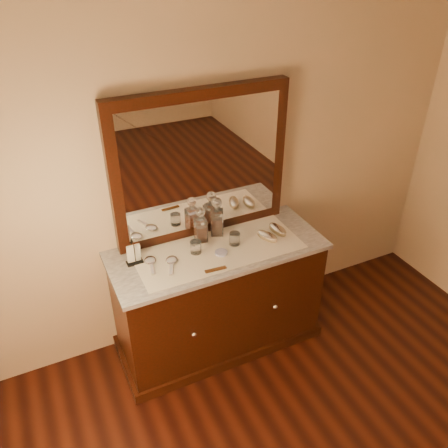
{
  "coord_description": "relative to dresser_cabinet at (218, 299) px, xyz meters",
  "views": [
    {
      "loc": [
        -1.02,
        -0.3,
        2.62
      ],
      "look_at": [
        0.0,
        1.85,
        1.1
      ],
      "focal_mm": 36.82,
      "sensor_mm": 36.0,
      "label": 1
    }
  ],
  "objects": [
    {
      "name": "dresser_cabinet",
      "position": [
        0.0,
        0.0,
        0.0
      ],
      "size": [
        1.4,
        0.55,
        0.82
      ],
      "primitive_type": "cube",
      "color": "black",
      "rests_on": "floor"
    },
    {
      "name": "dresser_plinth",
      "position": [
        0.0,
        0.0,
        -0.37
      ],
      "size": [
        1.46,
        0.59,
        0.08
      ],
      "primitive_type": "cube",
      "color": "black",
      "rests_on": "floor"
    },
    {
      "name": "knob_left",
      "position": [
        -0.3,
        -0.28,
        0.04
      ],
      "size": [
        0.04,
        0.04,
        0.04
      ],
      "primitive_type": "sphere",
      "color": "silver",
      "rests_on": "dresser_cabinet"
    },
    {
      "name": "knob_right",
      "position": [
        0.3,
        -0.28,
        0.04
      ],
      "size": [
        0.04,
        0.04,
        0.04
      ],
      "primitive_type": "sphere",
      "color": "silver",
      "rests_on": "dresser_cabinet"
    },
    {
      "name": "marble_top",
      "position": [
        0.0,
        0.0,
        0.42
      ],
      "size": [
        1.44,
        0.59,
        0.03
      ],
      "primitive_type": "cube",
      "color": "silver",
      "rests_on": "dresser_cabinet"
    },
    {
      "name": "mirror_frame",
      "position": [
        0.0,
        0.25,
        0.94
      ],
      "size": [
        1.2,
        0.08,
        1.0
      ],
      "primitive_type": "cube",
      "color": "black",
      "rests_on": "marble_top"
    },
    {
      "name": "mirror_glass",
      "position": [
        0.0,
        0.21,
        0.94
      ],
      "size": [
        1.06,
        0.01,
        0.86
      ],
      "primitive_type": "cube",
      "color": "white",
      "rests_on": "marble_top"
    },
    {
      "name": "lace_runner",
      "position": [
        0.0,
        -0.02,
        0.44
      ],
      "size": [
        1.1,
        0.45,
        0.0
      ],
      "primitive_type": "cube",
      "color": "silver",
      "rests_on": "marble_top"
    },
    {
      "name": "pin_dish",
      "position": [
        -0.0,
        -0.07,
        0.45
      ],
      "size": [
        0.09,
        0.09,
        0.01
      ],
      "primitive_type": "cylinder",
      "rotation": [
        0.0,
        0.0,
        -0.05
      ],
      "color": "white",
      "rests_on": "lace_runner"
    },
    {
      "name": "comb",
      "position": [
        -0.11,
        -0.21,
        0.45
      ],
      "size": [
        0.14,
        0.04,
        0.01
      ],
      "primitive_type": "cube",
      "rotation": [
        0.0,
        0.0,
        -0.07
      ],
      "color": "brown",
      "rests_on": "lace_runner"
    },
    {
      "name": "napkin_rack",
      "position": [
        -0.54,
        0.08,
        0.5
      ],
      "size": [
        0.1,
        0.07,
        0.16
      ],
      "color": "black",
      "rests_on": "marble_top"
    },
    {
      "name": "decanter_left",
      "position": [
        -0.06,
        0.13,
        0.54
      ],
      "size": [
        0.09,
        0.09,
        0.26
      ],
      "color": "#983C16",
      "rests_on": "lace_runner"
    },
    {
      "name": "decanter_right",
      "position": [
        0.07,
        0.16,
        0.55
      ],
      "size": [
        0.11,
        0.11,
        0.28
      ],
      "color": "#983C16",
      "rests_on": "lace_runner"
    },
    {
      "name": "brush_near",
      "position": [
        0.35,
        -0.05,
        0.47
      ],
      "size": [
        0.12,
        0.18,
        0.05
      ],
      "color": "#99825D",
      "rests_on": "lace_runner"
    },
    {
      "name": "brush_far",
      "position": [
        0.46,
        -0.01,
        0.47
      ],
      "size": [
        0.09,
        0.17,
        0.05
      ],
      "color": "#99825D",
      "rests_on": "lace_runner"
    },
    {
      "name": "hand_mirror_outer",
      "position": [
        -0.45,
        0.03,
        0.45
      ],
      "size": [
        0.09,
        0.2,
        0.02
      ],
      "color": "silver",
      "rests_on": "lace_runner"
    },
    {
      "name": "hand_mirror_inner",
      "position": [
        -0.33,
        -0.02,
        0.45
      ],
      "size": [
        0.12,
        0.2,
        0.02
      ],
      "color": "silver",
      "rests_on": "lace_runner"
    },
    {
      "name": "tumblers",
      "position": [
        -0.01,
        0.01,
        0.49
      ],
      "size": [
        0.34,
        0.1,
        0.08
      ],
      "color": "white",
      "rests_on": "lace_runner"
    }
  ]
}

